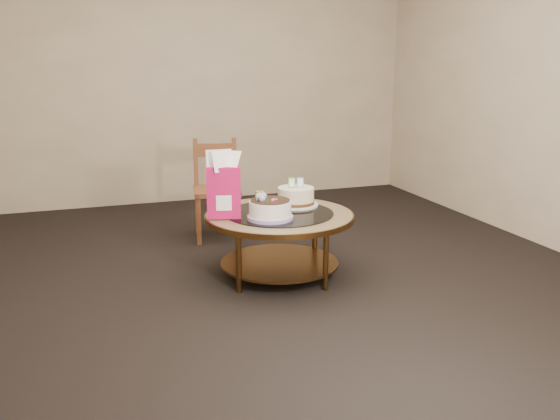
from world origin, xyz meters
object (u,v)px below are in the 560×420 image
object	(u,v)px
coffee_table	(279,224)
gift_bag	(224,185)
decorated_cake	(270,210)
cream_cake	(296,197)
dining_chair	(217,189)

from	to	relation	value
coffee_table	gift_bag	distance (m)	0.49
decorated_cake	cream_cake	distance (m)	0.41
gift_bag	cream_cake	bearing A→B (deg)	29.61
decorated_cake	gift_bag	size ratio (longest dim) A/B	0.68
cream_cake	coffee_table	bearing A→B (deg)	-124.17
cream_cake	dining_chair	xyz separation A→B (m)	(-0.36, 0.92, -0.10)
dining_chair	gift_bag	bearing A→B (deg)	-91.00
gift_bag	dining_chair	bearing A→B (deg)	94.13
decorated_cake	gift_bag	world-z (taller)	gift_bag
decorated_cake	dining_chair	bearing A→B (deg)	93.20
gift_bag	dining_chair	distance (m)	1.11
cream_cake	dining_chair	distance (m)	0.99
gift_bag	dining_chair	xyz separation A→B (m)	(0.20, 1.06, -0.26)
coffee_table	dining_chair	distance (m)	1.09
coffee_table	cream_cake	xyz separation A→B (m)	(0.18, 0.16, 0.14)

